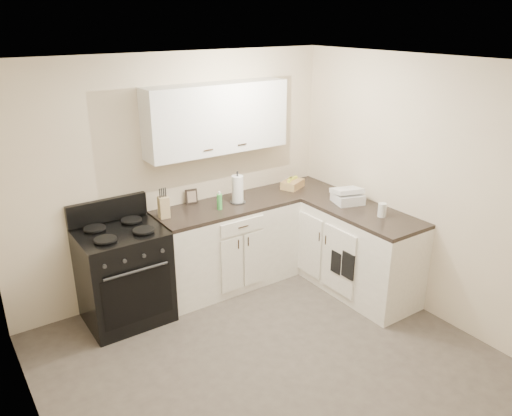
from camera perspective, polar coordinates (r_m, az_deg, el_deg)
floor at (r=4.47m, az=2.46°, el=-17.93°), size 3.60×3.60×0.00m
ceiling at (r=3.49m, az=3.12°, el=15.90°), size 3.60×3.60×0.00m
wall_back at (r=5.26m, az=-9.13°, el=3.54°), size 3.60×0.00×3.60m
wall_right at (r=5.03m, az=19.37°, el=1.77°), size 0.00×3.60×3.60m
wall_left at (r=3.19m, az=-24.55°, el=-10.43°), size 0.00×3.60×3.60m
wall_front at (r=2.80m, az=26.41°, el=-15.48°), size 3.60×0.00×3.60m
base_cabinets_back at (r=5.49m, az=-3.28°, el=-4.42°), size 1.55×0.60×0.90m
base_cabinets_right at (r=5.63m, az=9.66°, el=-4.06°), size 0.60×1.90×0.90m
countertop_back at (r=5.31m, az=-3.38°, el=0.16°), size 1.55×0.60×0.04m
countertop_right at (r=5.45m, az=9.95°, el=0.42°), size 0.60×1.90×0.04m
upper_cabinets at (r=5.18m, az=-4.47°, el=10.20°), size 1.55×0.30×0.70m
stove at (r=5.03m, az=-14.84°, el=-7.57°), size 0.78×0.67×0.95m
knife_block at (r=5.00m, az=-10.50°, el=0.08°), size 0.11×0.10×0.22m
paper_towel at (r=5.32m, az=-2.12°, el=2.15°), size 0.15×0.15×0.30m
soap_bottle at (r=5.15m, az=-4.19°, el=0.71°), size 0.06×0.06×0.17m
picture_frame at (r=5.34m, az=-7.39°, el=1.31°), size 0.13×0.06×0.16m
wicker_basket at (r=5.82m, az=4.20°, el=2.73°), size 0.32×0.28×0.09m
countertop_grill at (r=5.43m, az=10.44°, el=1.13°), size 0.35×0.34×0.11m
glass_jar at (r=5.12m, az=14.21°, el=-0.22°), size 0.09×0.09×0.14m
oven_mitt_near at (r=5.13m, az=10.48°, el=-6.49°), size 0.02×0.16×0.28m
oven_mitt_far at (r=5.26m, az=9.14°, el=-6.17°), size 0.02×0.14×0.24m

